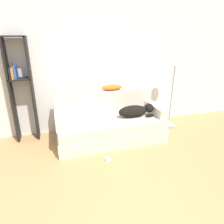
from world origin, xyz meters
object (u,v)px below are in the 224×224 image
(bookshelf, at_px, (21,86))
(dog, at_px, (136,111))
(laptop, at_px, (103,120))
(power_adapter, at_px, (108,159))
(throw_pillow, at_px, (112,88))
(floor_lamp, at_px, (175,68))
(couch, at_px, (111,129))

(bookshelf, bearing_deg, dog, -15.94)
(laptop, bearing_deg, power_adapter, -112.90)
(throw_pillow, bearing_deg, dog, -53.13)
(throw_pillow, relative_size, floor_lamp, 0.26)
(dog, distance_m, throw_pillow, 0.65)
(floor_lamp, relative_size, power_adapter, 19.91)
(couch, distance_m, power_adapter, 0.72)
(throw_pillow, relative_size, power_adapter, 5.09)
(floor_lamp, bearing_deg, bookshelf, 174.61)
(dog, relative_size, throw_pillow, 1.74)
(dog, relative_size, laptop, 1.69)
(dog, xyz_separation_m, bookshelf, (-1.94, 0.55, 0.46))
(couch, bearing_deg, bookshelf, 161.61)
(throw_pillow, bearing_deg, floor_lamp, -6.86)
(bookshelf, distance_m, floor_lamp, 2.87)
(couch, height_order, throw_pillow, throw_pillow)
(couch, bearing_deg, laptop, -159.01)
(throw_pillow, bearing_deg, couch, -110.69)
(bookshelf, bearing_deg, couch, -18.39)
(bookshelf, bearing_deg, power_adapter, -42.52)
(couch, height_order, laptop, laptop)
(floor_lamp, bearing_deg, couch, -170.86)
(laptop, bearing_deg, bookshelf, 142.42)
(laptop, bearing_deg, couch, 5.90)
(bookshelf, xyz_separation_m, power_adapter, (1.24, -1.14, -0.99))
(laptop, distance_m, throw_pillow, 0.69)
(couch, bearing_deg, dog, -7.80)
(dog, bearing_deg, throw_pillow, 126.87)
(throw_pillow, distance_m, floor_lamp, 1.29)
(throw_pillow, bearing_deg, laptop, -124.15)
(throw_pillow, xyz_separation_m, floor_lamp, (1.23, -0.15, 0.33))
(dog, bearing_deg, power_adapter, -139.95)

